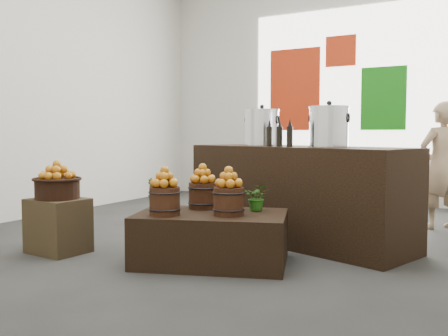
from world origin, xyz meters
The scene contains 23 objects.
ground centered at (0.00, 0.00, 0.00)m, with size 7.00×7.00×0.00m, color #343431.
back_wall centered at (0.00, 3.50, 2.00)m, with size 6.00×0.04×4.00m, color beige.
back_opening centered at (0.30, 3.48, 2.00)m, with size 3.20×0.02×2.40m, color white.
deco_red_left centered at (-0.60, 3.47, 1.90)m, with size 0.90×0.04×1.40m, color #B0290D.
deco_green_right centered at (0.90, 3.47, 1.70)m, with size 0.70×0.04×1.00m, color #156D11.
deco_red_upper centered at (0.20, 3.47, 2.50)m, with size 0.50×0.04×0.50m, color #B0290D.
crate centered at (-1.13, -1.37, 0.26)m, with size 0.52×0.43×0.52m, color #483921.
wicker_basket centered at (-1.13, -1.37, 0.62)m, with size 0.42×0.42×0.19m, color black.
apples_in_basket centered at (-1.13, -1.37, 0.80)m, with size 0.33×0.33×0.17m, color #AC2005, non-canonical shape.
display_table centered at (0.37, -1.01, 0.22)m, with size 1.30×0.80×0.45m, color black.
apple_bucket_front_left centered at (0.08, -1.30, 0.57)m, with size 0.26×0.26×0.24m, color #3D1E10.
apples_in_bucket_front_left centered at (0.08, -1.30, 0.78)m, with size 0.19×0.19×0.17m, color #AC2005, non-canonical shape.
apple_bucket_front_right centered at (0.56, -1.04, 0.57)m, with size 0.26×0.26×0.24m, color #3D1E10.
apples_in_bucket_front_right centered at (0.56, -1.04, 0.78)m, with size 0.19×0.19×0.17m, color #AC2005, non-canonical shape.
apple_bucket_rear centered at (0.16, -0.82, 0.57)m, with size 0.26×0.26×0.24m, color #3D1E10.
apples_in_bucket_rear centered at (0.16, -0.82, 0.78)m, with size 0.19×0.19×0.17m, color #AC2005, non-canonical shape.
herb_garnish_right centered at (0.66, -0.69, 0.57)m, with size 0.22×0.19×0.24m, color #1E5812.
herb_garnish_left centered at (-0.21, -1.04, 0.60)m, with size 0.16×0.13×0.29m, color #1E5812.
counter centered at (0.70, 0.20, 0.51)m, with size 2.47×0.79×1.01m, color black.
stock_pot_left centered at (0.22, 0.36, 1.20)m, with size 0.38×0.38×0.38m, color silver.
stock_pot_center centered at (1.07, 0.08, 1.20)m, with size 0.38×0.38×0.38m, color silver.
oil_cruets centered at (0.62, -0.03, 1.15)m, with size 0.27×0.07×0.28m, color black, non-canonical shape.
shopper centered at (1.94, 1.72, 0.76)m, with size 0.56×0.36×1.52m, color #9D8060.
Camera 1 is at (2.57, -4.73, 1.15)m, focal length 40.00 mm.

